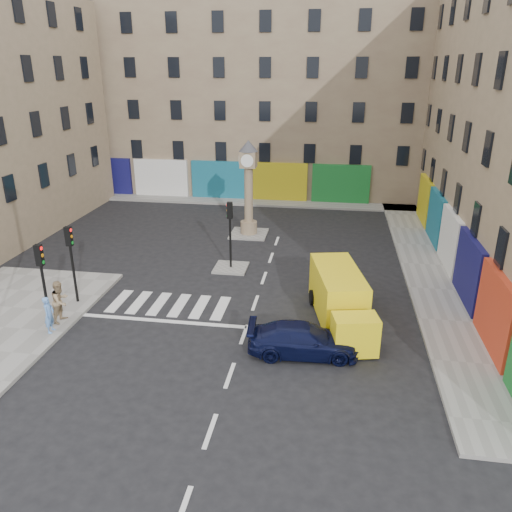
% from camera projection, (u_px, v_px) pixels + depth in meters
% --- Properties ---
extents(ground, '(120.00, 120.00, 0.00)m').
position_uv_depth(ground, '(240.00, 347.00, 20.10)').
color(ground, black).
rests_on(ground, ground).
extents(sidewalk_right, '(2.60, 30.00, 0.15)m').
position_uv_depth(sidewalk_right, '(424.00, 265.00, 28.04)').
color(sidewalk_right, gray).
rests_on(sidewalk_right, ground).
extents(sidewalk_far, '(32.00, 2.40, 0.15)m').
position_uv_depth(sidewalk_far, '(242.00, 201.00, 41.11)').
color(sidewalk_far, gray).
rests_on(sidewalk_far, ground).
extents(island_near, '(1.80, 1.80, 0.12)m').
position_uv_depth(island_near, '(231.00, 268.00, 27.74)').
color(island_near, gray).
rests_on(island_near, ground).
extents(island_far, '(2.40, 2.40, 0.12)m').
position_uv_depth(island_far, '(249.00, 234.00, 33.27)').
color(island_far, gray).
rests_on(island_far, ground).
extents(building_far, '(32.00, 10.00, 17.00)m').
position_uv_depth(building_far, '(253.00, 90.00, 43.42)').
color(building_far, '#8A785C').
rests_on(building_far, ground).
extents(traffic_light_left_near, '(0.28, 0.22, 3.70)m').
position_uv_depth(traffic_light_left_near, '(42.00, 273.00, 20.53)').
color(traffic_light_left_near, black).
rests_on(traffic_light_left_near, sidewalk_left).
extents(traffic_light_left_far, '(0.28, 0.22, 3.70)m').
position_uv_depth(traffic_light_left_far, '(71.00, 252.00, 22.74)').
color(traffic_light_left_far, black).
rests_on(traffic_light_left_far, sidewalk_left).
extents(traffic_light_island, '(0.28, 0.22, 3.70)m').
position_uv_depth(traffic_light_island, '(230.00, 224.00, 26.82)').
color(traffic_light_island, black).
rests_on(traffic_light_island, island_near).
extents(clock_pillar, '(1.20, 1.20, 6.10)m').
position_uv_depth(clock_pillar, '(249.00, 182.00, 32.00)').
color(clock_pillar, '#927B5F').
rests_on(clock_pillar, island_far).
extents(navy_sedan, '(4.46, 2.08, 1.26)m').
position_uv_depth(navy_sedan, '(303.00, 340.00, 19.40)').
color(navy_sedan, black).
rests_on(navy_sedan, ground).
extents(yellow_van, '(3.04, 6.26, 2.19)m').
position_uv_depth(yellow_van, '(340.00, 299.00, 21.72)').
color(yellow_van, yellow).
rests_on(yellow_van, ground).
extents(pedestrian_blue, '(0.43, 0.61, 1.59)m').
position_uv_depth(pedestrian_blue, '(49.00, 314.00, 20.67)').
color(pedestrian_blue, '#5E90D6').
rests_on(pedestrian_blue, sidewalk_left).
extents(pedestrian_tan, '(0.80, 0.98, 1.88)m').
position_uv_depth(pedestrian_tan, '(60.00, 301.00, 21.51)').
color(pedestrian_tan, '#A08662').
rests_on(pedestrian_tan, sidewalk_left).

